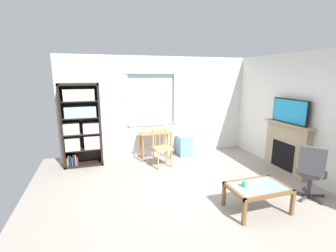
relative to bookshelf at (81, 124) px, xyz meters
name	(u,v)px	position (x,y,z in m)	size (l,w,h in m)	color
ground	(193,195)	(1.97, -2.17, -1.04)	(6.02, 5.83, 0.02)	#9E9389
wall_back_with_window	(159,108)	(1.99, 0.24, 0.26)	(5.02, 0.15, 2.64)	silver
wall_right	(310,117)	(4.53, -2.17, 0.29)	(0.12, 5.03, 2.64)	silver
bookshelf	(81,124)	(0.00, 0.00, 0.00)	(0.90, 0.38, 1.98)	black
desk_under_window	(156,138)	(1.79, -0.11, -0.45)	(0.83, 0.39, 0.72)	#A37547
wooden_chair	(162,147)	(1.81, -0.62, -0.57)	(0.46, 0.45, 0.90)	tan
plastic_drawer_unit	(184,146)	(2.61, -0.06, -0.76)	(0.35, 0.40, 0.54)	#72ADDB
fireplace	(286,148)	(4.38, -1.82, -0.46)	(0.26, 1.23, 1.14)	tan
tv	(290,111)	(4.36, -1.82, 0.37)	(0.06, 0.94, 0.53)	black
office_chair	(311,170)	(3.86, -2.93, -0.48)	(0.62, 0.57, 1.00)	#4C4C51
coffee_table	(258,190)	(2.76, -2.95, -0.67)	(0.93, 0.62, 0.42)	#8C9E99
sippy_cup	(244,184)	(2.53, -2.90, -0.57)	(0.07, 0.07, 0.09)	#33B770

